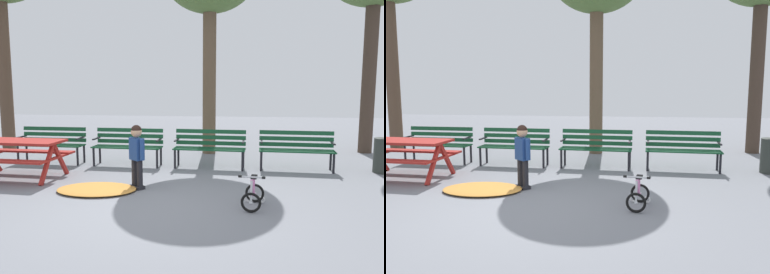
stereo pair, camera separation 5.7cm
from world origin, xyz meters
TOP-DOWN VIEW (x-y plane):
  - ground at (0.00, 0.00)m, footprint 36.00×36.00m
  - picnic_table at (-2.98, 1.55)m, footprint 1.86×1.42m
  - park_bench_far_left at (-3.06, 3.13)m, footprint 1.61×0.49m
  - park_bench_left at (-1.16, 3.07)m, footprint 1.61×0.51m
  - park_bench_right at (0.74, 3.05)m, footprint 1.62×0.54m
  - park_bench_far_right at (2.64, 3.04)m, footprint 1.62×0.53m
  - child_standing at (-0.39, 1.07)m, footprint 0.34×0.33m
  - kids_bicycle at (1.64, 0.25)m, footprint 0.43×0.60m
  - leaf_pile at (-1.06, 0.82)m, footprint 1.45×1.05m

SIDE VIEW (x-z plane):
  - ground at x=0.00m, z-range 0.00..0.00m
  - leaf_pile at x=-1.06m, z-range 0.00..0.07m
  - kids_bicycle at x=1.64m, z-range -0.07..0.47m
  - park_bench_far_left at x=-3.06m, z-range 0.08..0.94m
  - park_bench_left at x=-1.16m, z-range 0.08..0.94m
  - park_bench_right at x=0.74m, z-range 0.08..0.94m
  - park_bench_far_right at x=2.64m, z-range 0.08..0.94m
  - picnic_table at x=-2.98m, z-range 0.20..0.99m
  - child_standing at x=-0.39m, z-range 0.11..1.26m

